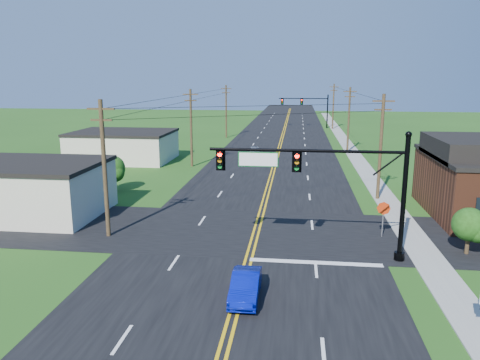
# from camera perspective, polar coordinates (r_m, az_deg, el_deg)

# --- Properties ---
(ground) EXTENTS (260.00, 260.00, 0.00)m
(ground) POSITION_cam_1_polar(r_m,az_deg,el_deg) (21.18, -1.50, -16.83)
(ground) COLOR #224C15
(ground) RESTS_ON ground
(road_main) EXTENTS (16.00, 220.00, 0.04)m
(road_main) POSITION_cam_1_polar(r_m,az_deg,el_deg) (69.10, 4.64, 3.83)
(road_main) COLOR black
(road_main) RESTS_ON ground
(road_cross) EXTENTS (70.00, 10.00, 0.04)m
(road_cross) POSITION_cam_1_polar(r_m,az_deg,el_deg) (32.10, 1.68, -6.33)
(road_cross) COLOR black
(road_cross) RESTS_ON ground
(sidewalk) EXTENTS (2.00, 160.00, 0.08)m
(sidewalk) POSITION_cam_1_polar(r_m,az_deg,el_deg) (59.67, 14.35, 2.12)
(sidewalk) COLOR gray
(sidewalk) RESTS_ON ground
(signal_mast_main) EXTENTS (11.30, 0.60, 7.48)m
(signal_mast_main) POSITION_cam_1_polar(r_m,az_deg,el_deg) (26.90, 10.17, 0.23)
(signal_mast_main) COLOR black
(signal_mast_main) RESTS_ON ground
(signal_mast_far) EXTENTS (10.98, 0.60, 7.48)m
(signal_mast_far) POSITION_cam_1_polar(r_m,az_deg,el_deg) (98.45, 8.07, 8.97)
(signal_mast_far) COLOR black
(signal_mast_far) RESTS_ON ground
(cream_bldg_near) EXTENTS (10.20, 8.20, 4.10)m
(cream_bldg_near) POSITION_cam_1_polar(r_m,az_deg,el_deg) (38.75, -23.90, -1.00)
(cream_bldg_near) COLOR beige
(cream_bldg_near) RESTS_ON ground
(cream_bldg_far) EXTENTS (12.20, 9.20, 3.70)m
(cream_bldg_far) POSITION_cam_1_polar(r_m,az_deg,el_deg) (60.93, -14.04, 4.08)
(cream_bldg_far) COLOR beige
(cream_bldg_far) RESTS_ON ground
(utility_pole_left_a) EXTENTS (1.80, 0.28, 9.00)m
(utility_pole_left_a) POSITION_cam_1_polar(r_m,az_deg,el_deg) (31.33, -16.20, 1.59)
(utility_pole_left_a) COLOR #372819
(utility_pole_left_a) RESTS_ON ground
(utility_pole_left_b) EXTENTS (1.80, 0.28, 9.00)m
(utility_pole_left_b) POSITION_cam_1_polar(r_m,az_deg,el_deg) (54.95, -5.98, 6.51)
(utility_pole_left_b) COLOR #372819
(utility_pole_left_b) RESTS_ON ground
(utility_pole_left_c) EXTENTS (1.80, 0.28, 9.00)m
(utility_pole_left_c) POSITION_cam_1_polar(r_m,az_deg,el_deg) (81.39, -1.70, 8.49)
(utility_pole_left_c) COLOR #372819
(utility_pole_left_c) RESTS_ON ground
(utility_pole_right_a) EXTENTS (1.80, 0.28, 9.00)m
(utility_pole_right_a) POSITION_cam_1_polar(r_m,az_deg,el_deg) (41.26, 16.78, 4.08)
(utility_pole_right_a) COLOR #372819
(utility_pole_right_a) RESTS_ON ground
(utility_pole_right_b) EXTENTS (1.80, 0.28, 9.00)m
(utility_pole_right_b) POSITION_cam_1_polar(r_m,az_deg,el_deg) (66.87, 13.12, 7.31)
(utility_pole_right_b) COLOR #372819
(utility_pole_right_b) RESTS_ON ground
(utility_pole_right_c) EXTENTS (1.80, 0.28, 9.00)m
(utility_pole_right_c) POSITION_cam_1_polar(r_m,az_deg,el_deg) (96.68, 11.31, 8.89)
(utility_pole_right_c) COLOR #372819
(utility_pole_right_c) RESTS_ON ground
(tree_right_back) EXTENTS (3.00, 3.00, 4.10)m
(tree_right_back) POSITION_cam_1_polar(r_m,az_deg,el_deg) (46.84, 23.31, 1.90)
(tree_right_back) COLOR #372819
(tree_right_back) RESTS_ON ground
(shrub_corner) EXTENTS (2.00, 2.00, 2.86)m
(shrub_corner) POSITION_cam_1_polar(r_m,az_deg,el_deg) (30.78, 26.18, -4.91)
(shrub_corner) COLOR #372819
(shrub_corner) RESTS_ON ground
(tree_left) EXTENTS (2.40, 2.40, 3.37)m
(tree_left) POSITION_cam_1_polar(r_m,az_deg,el_deg) (44.39, -15.34, 1.37)
(tree_left) COLOR #372819
(tree_left) RESTS_ON ground
(blue_car) EXTENTS (1.34, 3.77, 1.24)m
(blue_car) POSITION_cam_1_polar(r_m,az_deg,el_deg) (22.77, 0.68, -12.87)
(blue_car) COLOR #0714A5
(blue_car) RESTS_ON ground
(distant_car) EXTENTS (2.17, 4.29, 1.40)m
(distant_car) POSITION_cam_1_polar(r_m,az_deg,el_deg) (62.15, 1.77, 3.52)
(distant_car) COLOR #A0A0A5
(distant_car) RESTS_ON ground
(stop_sign) EXTENTS (0.86, 0.17, 2.42)m
(stop_sign) POSITION_cam_1_polar(r_m,az_deg,el_deg) (31.96, 17.08, -3.74)
(stop_sign) COLOR slate
(stop_sign) RESTS_ON ground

